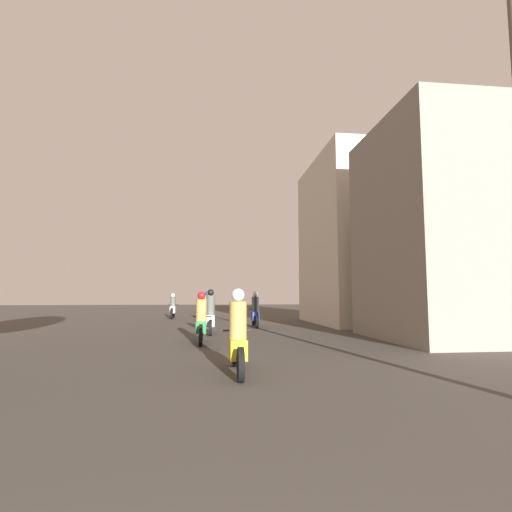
{
  "coord_description": "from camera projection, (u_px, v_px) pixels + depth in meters",
  "views": [
    {
      "loc": [
        0.27,
        0.33,
        1.45
      ],
      "look_at": [
        2.37,
        18.21,
        3.2
      ],
      "focal_mm": 28.0,
      "sensor_mm": 36.0,
      "label": 1
    }
  ],
  "objects": [
    {
      "name": "motorcycle_black",
      "position": [
        207.0,
        309.0,
        22.42
      ],
      "size": [
        0.6,
        2.06,
        1.65
      ],
      "rotation": [
        0.0,
        0.0,
        0.09
      ],
      "color": "black",
      "rests_on": "ground_plane"
    },
    {
      "name": "motorcycle_silver",
      "position": [
        210.0,
        316.0,
        14.83
      ],
      "size": [
        0.6,
        2.04,
        1.65
      ],
      "rotation": [
        0.0,
        0.0,
        0.03
      ],
      "color": "black",
      "rests_on": "ground_plane"
    },
    {
      "name": "motorcycle_blue",
      "position": [
        255.0,
        313.0,
        17.84
      ],
      "size": [
        0.6,
        1.9,
        1.6
      ],
      "rotation": [
        0.0,
        0.0,
        0.02
      ],
      "color": "black",
      "rests_on": "ground_plane"
    },
    {
      "name": "building_right_far",
      "position": [
        368.0,
        242.0,
        20.74
      ],
      "size": [
        5.7,
        7.33,
        8.4
      ],
      "color": "beige",
      "rests_on": "ground_plane"
    },
    {
      "name": "motorcycle_green",
      "position": [
        201.0,
        322.0,
        11.93
      ],
      "size": [
        0.6,
        1.99,
        1.55
      ],
      "rotation": [
        0.0,
        0.0,
        -0.02
      ],
      "color": "black",
      "rests_on": "ground_plane"
    },
    {
      "name": "motorcycle_white",
      "position": [
        173.0,
        308.0,
        24.38
      ],
      "size": [
        0.6,
        2.14,
        1.53
      ],
      "rotation": [
        0.0,
        0.0,
        -0.13
      ],
      "color": "black",
      "rests_on": "ground_plane"
    },
    {
      "name": "motorcycle_yellow",
      "position": [
        238.0,
        340.0,
        7.36
      ],
      "size": [
        0.6,
        2.05,
        1.56
      ],
      "rotation": [
        0.0,
        0.0,
        0.08
      ],
      "color": "black",
      "rests_on": "ground_plane"
    },
    {
      "name": "building_right_near",
      "position": [
        440.0,
        231.0,
        13.19
      ],
      "size": [
        4.19,
        5.39,
        7.11
      ],
      "color": "gray",
      "rests_on": "ground_plane"
    }
  ]
}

